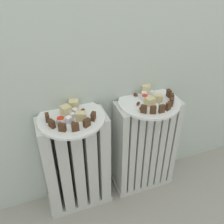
# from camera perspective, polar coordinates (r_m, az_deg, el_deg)

# --- Properties ---
(radiator_left) EXTENTS (0.34, 0.15, 0.57)m
(radiator_left) POSITION_cam_1_polar(r_m,az_deg,el_deg) (1.36, -7.88, -11.44)
(radiator_left) COLOR silver
(radiator_left) RESTS_ON ground_plane
(radiator_right) EXTENTS (0.34, 0.15, 0.57)m
(radiator_right) POSITION_cam_1_polar(r_m,az_deg,el_deg) (1.45, 7.28, -7.67)
(radiator_right) COLOR silver
(radiator_right) RESTS_ON ground_plane
(plate_left) EXTENTS (0.30, 0.30, 0.01)m
(plate_left) POSITION_cam_1_polar(r_m,az_deg,el_deg) (1.17, -9.00, -1.28)
(plate_left) COLOR white
(plate_left) RESTS_ON radiator_left
(plate_right) EXTENTS (0.30, 0.30, 0.01)m
(plate_right) POSITION_cam_1_polar(r_m,az_deg,el_deg) (1.27, 8.23, 2.21)
(plate_right) COLOR white
(plate_right) RESTS_ON radiator_right
(dark_cake_slice_left_0) EXTENTS (0.02, 0.03, 0.04)m
(dark_cake_slice_left_0) POSITION_cam_1_polar(r_m,az_deg,el_deg) (1.15, -14.14, -1.18)
(dark_cake_slice_left_0) COLOR #472B19
(dark_cake_slice_left_0) RESTS_ON plate_left
(dark_cake_slice_left_1) EXTENTS (0.03, 0.04, 0.04)m
(dark_cake_slice_left_1) POSITION_cam_1_polar(r_m,az_deg,el_deg) (1.11, -13.19, -2.55)
(dark_cake_slice_left_1) COLOR #472B19
(dark_cake_slice_left_1) RESTS_ON plate_left
(dark_cake_slice_left_2) EXTENTS (0.03, 0.03, 0.04)m
(dark_cake_slice_left_2) POSITION_cam_1_polar(r_m,az_deg,el_deg) (1.08, -10.98, -3.37)
(dark_cake_slice_left_2) COLOR #472B19
(dark_cake_slice_left_2) RESTS_ON plate_left
(dark_cake_slice_left_3) EXTENTS (0.03, 0.02, 0.04)m
(dark_cake_slice_left_3) POSITION_cam_1_polar(r_m,az_deg,el_deg) (1.07, -8.14, -3.32)
(dark_cake_slice_left_3) COLOR #472B19
(dark_cake_slice_left_3) RESTS_ON plate_left
(dark_cake_slice_left_4) EXTENTS (0.04, 0.03, 0.04)m
(dark_cake_slice_left_4) POSITION_cam_1_polar(r_m,az_deg,el_deg) (1.09, -5.61, -2.40)
(dark_cake_slice_left_4) COLOR #472B19
(dark_cake_slice_left_4) RESTS_ON plate_left
(dark_cake_slice_left_5) EXTENTS (0.03, 0.03, 0.04)m
(dark_cake_slice_left_5) POSITION_cam_1_polar(r_m,az_deg,el_deg) (1.12, -4.18, -0.95)
(dark_cake_slice_left_5) COLOR #472B19
(dark_cake_slice_left_5) RESTS_ON plate_left
(marble_cake_slice_left_0) EXTENTS (0.05, 0.04, 0.04)m
(marble_cake_slice_left_0) POSITION_cam_1_polar(r_m,az_deg,el_deg) (1.12, -6.86, -0.94)
(marble_cake_slice_left_0) COLOR beige
(marble_cake_slice_left_0) RESTS_ON plate_left
(marble_cake_slice_left_1) EXTENTS (0.05, 0.05, 0.05)m
(marble_cake_slice_left_1) POSITION_cam_1_polar(r_m,az_deg,el_deg) (1.16, -10.16, 0.20)
(marble_cake_slice_left_1) COLOR beige
(marble_cake_slice_left_1) RESTS_ON plate_left
(marble_cake_slice_left_2) EXTENTS (0.05, 0.05, 0.04)m
(marble_cake_slice_left_2) POSITION_cam_1_polar(r_m,az_deg,el_deg) (1.20, -8.46, 1.65)
(marble_cake_slice_left_2) COLOR beige
(marble_cake_slice_left_2) RESTS_ON plate_left
(turkish_delight_left_0) EXTENTS (0.03, 0.03, 0.02)m
(turkish_delight_left_0) POSITION_cam_1_polar(r_m,az_deg,el_deg) (1.18, -8.21, 0.22)
(turkish_delight_left_0) COLOR white
(turkish_delight_left_0) RESTS_ON plate_left
(turkish_delight_left_1) EXTENTS (0.03, 0.03, 0.02)m
(turkish_delight_left_1) POSITION_cam_1_polar(r_m,az_deg,el_deg) (1.15, -8.74, -0.75)
(turkish_delight_left_1) COLOR white
(turkish_delight_left_1) RESTS_ON plate_left
(turkish_delight_left_2) EXTENTS (0.03, 0.03, 0.03)m
(turkish_delight_left_2) POSITION_cam_1_polar(r_m,az_deg,el_deg) (1.12, -9.55, -1.64)
(turkish_delight_left_2) COLOR white
(turkish_delight_left_2) RESTS_ON plate_left
(medjool_date_left_0) EXTENTS (0.03, 0.03, 0.02)m
(medjool_date_left_0) POSITION_cam_1_polar(r_m,az_deg,el_deg) (1.23, -11.13, 1.38)
(medjool_date_left_0) COLOR #4C2814
(medjool_date_left_0) RESTS_ON plate_left
(medjool_date_left_1) EXTENTS (0.03, 0.03, 0.02)m
(medjool_date_left_1) POSITION_cam_1_polar(r_m,az_deg,el_deg) (1.18, -6.52, 0.38)
(medjool_date_left_1) COLOR #4C2814
(medjool_date_left_1) RESTS_ON plate_left
(medjool_date_left_2) EXTENTS (0.02, 0.03, 0.02)m
(medjool_date_left_2) POSITION_cam_1_polar(r_m,az_deg,el_deg) (1.11, -8.57, -2.48)
(medjool_date_left_2) COLOR #4C2814
(medjool_date_left_2) RESTS_ON plate_left
(jam_bowl_left) EXTENTS (0.04, 0.04, 0.03)m
(jam_bowl_left) POSITION_cam_1_polar(r_m,az_deg,el_deg) (1.12, -11.26, -1.79)
(jam_bowl_left) COLOR white
(jam_bowl_left) RESTS_ON plate_left
(dark_cake_slice_right_0) EXTENTS (0.03, 0.03, 0.04)m
(dark_cake_slice_right_0) POSITION_cam_1_polar(r_m,az_deg,el_deg) (1.17, 7.07, 0.64)
(dark_cake_slice_right_0) COLOR #472B19
(dark_cake_slice_right_0) RESTS_ON plate_right
(dark_cake_slice_right_1) EXTENTS (0.03, 0.02, 0.04)m
(dark_cake_slice_right_1) POSITION_cam_1_polar(r_m,az_deg,el_deg) (1.17, 9.09, 0.45)
(dark_cake_slice_right_1) COLOR #472B19
(dark_cake_slice_right_1) RESTS_ON plate_right
(dark_cake_slice_right_2) EXTENTS (0.03, 0.02, 0.04)m
(dark_cake_slice_right_2) POSITION_cam_1_polar(r_m,az_deg,el_deg) (1.19, 10.96, 0.69)
(dark_cake_slice_right_2) COLOR #472B19
(dark_cake_slice_right_2) RESTS_ON plate_right
(dark_cake_slice_right_3) EXTENTS (0.03, 0.02, 0.04)m
(dark_cake_slice_right_3) POSITION_cam_1_polar(r_m,az_deg,el_deg) (1.21, 12.37, 1.30)
(dark_cake_slice_right_3) COLOR #472B19
(dark_cake_slice_right_3) RESTS_ON plate_right
(dark_cake_slice_right_4) EXTENTS (0.03, 0.03, 0.04)m
(dark_cake_slice_right_4) POSITION_cam_1_polar(r_m,az_deg,el_deg) (1.25, 13.12, 2.17)
(dark_cake_slice_right_4) COLOR #472B19
(dark_cake_slice_right_4) RESTS_ON plate_right
(dark_cake_slice_right_5) EXTENTS (0.02, 0.03, 0.04)m
(dark_cake_slice_right_5) POSITION_cam_1_polar(r_m,az_deg,el_deg) (1.28, 13.13, 3.14)
(dark_cake_slice_right_5) COLOR #472B19
(dark_cake_slice_right_5) RESTS_ON plate_right
(dark_cake_slice_right_6) EXTENTS (0.01, 0.03, 0.04)m
(dark_cake_slice_right_6) POSITION_cam_1_polar(r_m,az_deg,el_deg) (1.31, 12.47, 4.06)
(dark_cake_slice_right_6) COLOR #472B19
(dark_cake_slice_right_6) RESTS_ON plate_right
(marble_cake_slice_right_0) EXTENTS (0.05, 0.05, 0.04)m
(marble_cake_slice_right_0) POSITION_cam_1_polar(r_m,az_deg,el_deg) (1.27, 10.06, 3.05)
(marble_cake_slice_right_0) COLOR beige
(marble_cake_slice_right_0) RESTS_ON plate_right
(marble_cake_slice_right_1) EXTENTS (0.05, 0.05, 0.04)m
(marble_cake_slice_right_1) POSITION_cam_1_polar(r_m,az_deg,el_deg) (1.23, 8.42, 2.37)
(marble_cake_slice_right_1) COLOR beige
(marble_cake_slice_right_1) RESTS_ON plate_right
(marble_cake_slice_right_2) EXTENTS (0.05, 0.05, 0.04)m
(marble_cake_slice_right_2) POSITION_cam_1_polar(r_m,az_deg,el_deg) (1.32, 7.54, 5.01)
(marble_cake_slice_right_2) COLOR beige
(marble_cake_slice_right_2) RESTS_ON plate_right
(turkish_delight_right_0) EXTENTS (0.03, 0.03, 0.02)m
(turkish_delight_right_0) POSITION_cam_1_polar(r_m,az_deg,el_deg) (1.32, 8.75, 4.19)
(turkish_delight_right_0) COLOR white
(turkish_delight_right_0) RESTS_ON plate_right
(turkish_delight_right_1) EXTENTS (0.03, 0.03, 0.02)m
(turkish_delight_right_1) POSITION_cam_1_polar(r_m,az_deg,el_deg) (1.30, 7.12, 3.94)
(turkish_delight_right_1) COLOR white
(turkish_delight_right_1) RESTS_ON plate_right
(medjool_date_right_0) EXTENTS (0.03, 0.03, 0.02)m
(medjool_date_right_0) POSITION_cam_1_polar(r_m,az_deg,el_deg) (1.23, 5.83, 1.90)
(medjool_date_right_0) COLOR #4C2814
(medjool_date_right_0) RESTS_ON plate_right
(medjool_date_right_1) EXTENTS (0.03, 0.03, 0.01)m
(medjool_date_right_1) POSITION_cam_1_polar(r_m,az_deg,el_deg) (1.30, 5.27, 3.84)
(medjool_date_right_1) COLOR #4C2814
(medjool_date_right_1) RESTS_ON plate_right
(medjool_date_right_2) EXTENTS (0.03, 0.03, 0.02)m
(medjool_date_right_2) POSITION_cam_1_polar(r_m,az_deg,el_deg) (1.20, 6.45, 0.85)
(medjool_date_right_2) COLOR #4C2814
(medjool_date_right_2) RESTS_ON plate_right
(jam_bowl_right) EXTENTS (0.04, 0.04, 0.02)m
(jam_bowl_right) POSITION_cam_1_polar(r_m,az_deg,el_deg) (1.28, 7.23, 3.27)
(jam_bowl_right) COLOR white
(jam_bowl_right) RESTS_ON plate_right
(fork) EXTENTS (0.02, 0.11, 0.00)m
(fork) POSITION_cam_1_polar(r_m,az_deg,el_deg) (1.29, 9.72, 2.74)
(fork) COLOR #B7B7BC
(fork) RESTS_ON plate_right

